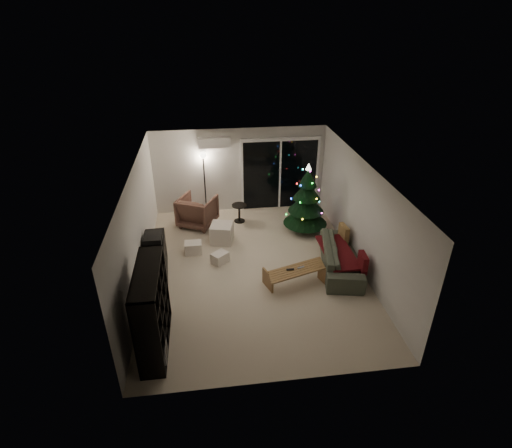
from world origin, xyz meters
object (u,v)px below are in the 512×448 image
(sofa, at_px, (341,257))
(christmas_tree, at_px, (307,198))
(armchair, at_px, (197,211))
(media_cabinet, at_px, (155,257))
(coffee_table, at_px, (296,277))
(bookshelf, at_px, (140,311))

(sofa, xyz_separation_m, christmas_tree, (-0.40, 1.91, 0.66))
(armchair, bearing_deg, media_cabinet, 92.09)
(coffee_table, bearing_deg, sofa, 5.82)
(bookshelf, bearing_deg, coffee_table, 3.50)
(media_cabinet, xyz_separation_m, christmas_tree, (3.90, 1.48, 0.57))
(coffee_table, bearing_deg, christmas_tree, 54.02)
(bookshelf, bearing_deg, christmas_tree, 23.81)
(sofa, bearing_deg, armchair, 63.61)
(bookshelf, relative_size, christmas_tree, 0.84)
(bookshelf, xyz_separation_m, coffee_table, (3.12, 1.41, -0.60))
(coffee_table, height_order, christmas_tree, christmas_tree)
(bookshelf, xyz_separation_m, armchair, (0.96, 4.52, -0.38))
(media_cabinet, xyz_separation_m, sofa, (4.30, -0.43, -0.09))
(sofa, height_order, coffee_table, sofa)
(coffee_table, distance_m, christmas_tree, 2.67)
(coffee_table, bearing_deg, media_cabinet, 144.78)
(media_cabinet, relative_size, armchair, 1.34)
(sofa, bearing_deg, media_cabinet, 95.76)
(media_cabinet, bearing_deg, coffee_table, -21.23)
(media_cabinet, distance_m, sofa, 4.32)
(media_cabinet, xyz_separation_m, armchair, (0.96, 2.16, 0.04))
(armchair, height_order, christmas_tree, christmas_tree)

